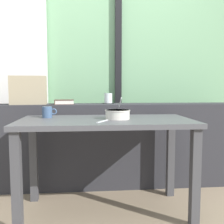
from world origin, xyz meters
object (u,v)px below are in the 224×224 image
coaster_square (108,103)px  throw_pillow (28,90)px  juice_glass (108,99)px  closed_book (64,102)px  breakfast_table (106,134)px  soup_bowl (118,114)px  ceramic_mug (47,112)px  fork_utensil (102,121)px

coaster_square → throw_pillow: 0.75m
juice_glass → closed_book: (-0.42, -0.03, -0.03)m
breakfast_table → juice_glass: size_ratio=13.32×
soup_bowl → ceramic_mug: size_ratio=1.65×
closed_book → soup_bowl: soup_bowl is taller
breakfast_table → juice_glass: juice_glass is taller
fork_utensil → throw_pillow: bearing=160.4°
breakfast_table → coaster_square: bearing=83.7°
coaster_square → soup_bowl: bearing=-87.7°
throw_pillow → soup_bowl: (0.76, -0.55, -0.17)m
soup_bowl → throw_pillow: bearing=144.3°
throw_pillow → ceramic_mug: (0.23, -0.41, -0.17)m
ceramic_mug → throw_pillow: bearing=119.3°
coaster_square → closed_book: bearing=-176.5°
juice_glass → soup_bowl: (0.02, -0.58, -0.09)m
closed_book → throw_pillow: 0.34m
coaster_square → juice_glass: size_ratio=1.05×
juice_glass → throw_pillow: 0.74m
breakfast_table → ceramic_mug: 0.49m
breakfast_table → closed_book: closed_book is taller
coaster_square → juice_glass: 0.04m
throw_pillow → ceramic_mug: bearing=-60.7°
throw_pillow → fork_utensil: 0.96m
juice_glass → throw_pillow: size_ratio=0.30×
breakfast_table → juice_glass: 0.63m
juice_glass → fork_utensil: size_ratio=0.56×
closed_book → fork_utensil: size_ratio=1.13×
breakfast_table → throw_pillow: size_ratio=3.97×
breakfast_table → throw_pillow: (-0.67, 0.55, 0.32)m
coaster_square → fork_utensil: coaster_square is taller
breakfast_table → fork_utensil: bearing=-103.0°
ceramic_mug → juice_glass: bearing=41.2°
soup_bowl → fork_utensil: soup_bowl is taller
soup_bowl → fork_utensil: 0.19m
coaster_square → ceramic_mug: (-0.51, -0.45, -0.04)m
coaster_square → ceramic_mug: size_ratio=0.88×
fork_utensil → ceramic_mug: size_ratio=1.50×
throw_pillow → soup_bowl: bearing=-35.7°
closed_book → soup_bowl: bearing=-51.7°
breakfast_table → ceramic_mug: ceramic_mug is taller
closed_book → fork_utensil: 0.78m
closed_book → fork_utensil: (0.32, -0.70, -0.10)m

